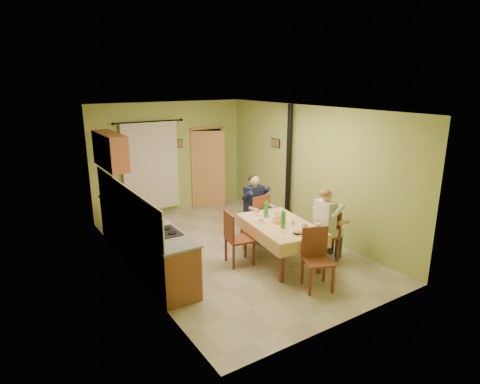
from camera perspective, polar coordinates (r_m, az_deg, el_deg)
floor at (r=8.20m, az=-1.10°, el=-8.17°), size 4.00×6.00×0.01m
room_shell at (r=7.65m, az=-1.17°, el=4.39°), size 4.04×6.04×2.82m
kitchen_run at (r=7.69m, az=-13.69°, el=-6.43°), size 0.64×3.64×1.56m
upper_cabinets at (r=8.47m, az=-18.01°, el=5.63°), size 0.35×1.40×0.70m
curtain at (r=10.10m, az=-12.53°, el=3.58°), size 1.70×0.07×2.22m
doorway at (r=10.75m, az=-4.54°, el=3.49°), size 0.96×0.46×2.15m
dining_table at (r=7.60m, az=5.71°, el=-7.15°), size 1.26×1.85×0.76m
tableware at (r=7.36m, az=6.42°, el=-4.22°), size 0.77×1.61×0.33m
chair_far at (r=8.57m, az=2.17°, el=-4.98°), size 0.50×0.50×1.03m
chair_near at (r=6.80m, az=10.92°, el=-11.06°), size 0.58×0.58×1.00m
chair_right at (r=7.81m, az=11.97°, el=-7.48°), size 0.41×0.41×0.97m
chair_left at (r=7.51m, az=-0.18°, el=-8.07°), size 0.53×0.53×1.02m
man_far at (r=8.39m, az=2.14°, el=-1.21°), size 0.61×0.49×1.39m
man_right at (r=7.59m, az=12.14°, el=-3.42°), size 0.47×0.58×1.39m
stove_flue at (r=9.38m, az=6.85°, el=1.44°), size 0.24×0.24×2.80m
picture_back at (r=10.37m, az=-8.66°, el=6.83°), size 0.19×0.03×0.23m
picture_right at (r=9.72m, az=5.07°, el=6.96°), size 0.03×0.31×0.21m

